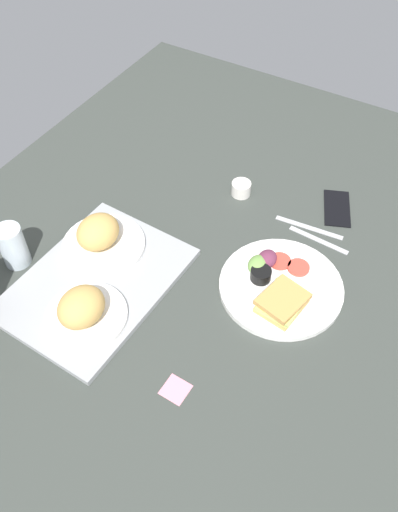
% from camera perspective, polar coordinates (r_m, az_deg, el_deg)
% --- Properties ---
extents(ground_plane, '(1.90, 1.50, 0.03)m').
position_cam_1_polar(ground_plane, '(1.35, 0.67, -2.55)').
color(ground_plane, '#383D38').
extents(serving_tray, '(0.46, 0.35, 0.02)m').
position_cam_1_polar(serving_tray, '(1.34, -11.02, -2.79)').
color(serving_tray, '#9EA0A3').
rests_on(serving_tray, ground_plane).
extents(bread_plate_near, '(0.19, 0.19, 0.09)m').
position_cam_1_polar(bread_plate_near, '(1.24, -12.41, -5.74)').
color(bread_plate_near, white).
rests_on(bread_plate_near, serving_tray).
extents(bread_plate_far, '(0.22, 0.22, 0.09)m').
position_cam_1_polar(bread_plate_far, '(1.38, -10.61, 2.01)').
color(bread_plate_far, white).
rests_on(bread_plate_far, serving_tray).
extents(plate_with_salad, '(0.31, 0.31, 0.05)m').
position_cam_1_polar(plate_with_salad, '(1.32, 8.60, -3.21)').
color(plate_with_salad, white).
rests_on(plate_with_salad, ground_plane).
extents(drinking_glass, '(0.07, 0.07, 0.12)m').
position_cam_1_polar(drinking_glass, '(1.41, -19.46, 1.03)').
color(drinking_glass, silver).
rests_on(drinking_glass, ground_plane).
extents(espresso_cup, '(0.06, 0.06, 0.04)m').
position_cam_1_polar(espresso_cup, '(1.54, 4.58, 7.28)').
color(espresso_cup, silver).
rests_on(espresso_cup, ground_plane).
extents(fork, '(0.02, 0.17, 0.01)m').
position_cam_1_polar(fork, '(1.46, 12.78, 1.72)').
color(fork, '#B7B7BC').
rests_on(fork, ground_plane).
extents(knife, '(0.03, 0.19, 0.01)m').
position_cam_1_polar(knife, '(1.48, 11.80, 3.05)').
color(knife, '#B7B7BC').
rests_on(knife, ground_plane).
extents(cell_phone, '(0.16, 0.12, 0.01)m').
position_cam_1_polar(cell_phone, '(1.55, 14.69, 5.06)').
color(cell_phone, black).
rests_on(cell_phone, ground_plane).
extents(sticky_note, '(0.06, 0.06, 0.00)m').
position_cam_1_polar(sticky_note, '(1.17, -2.54, -14.20)').
color(sticky_note, pink).
rests_on(sticky_note, ground_plane).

